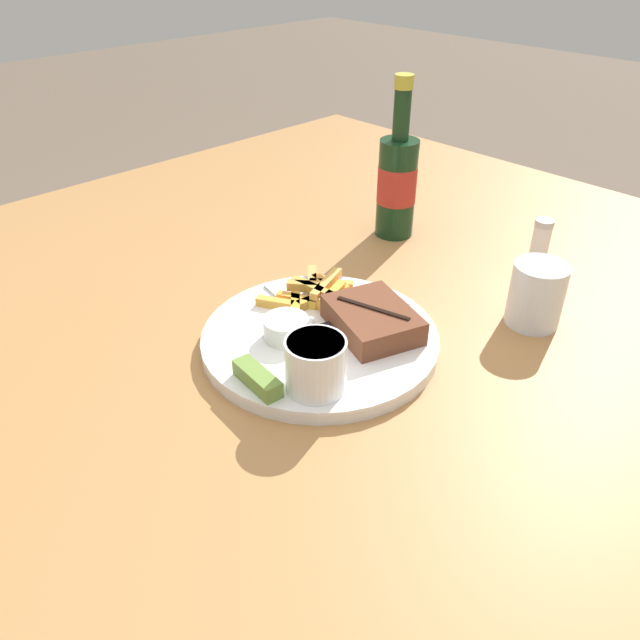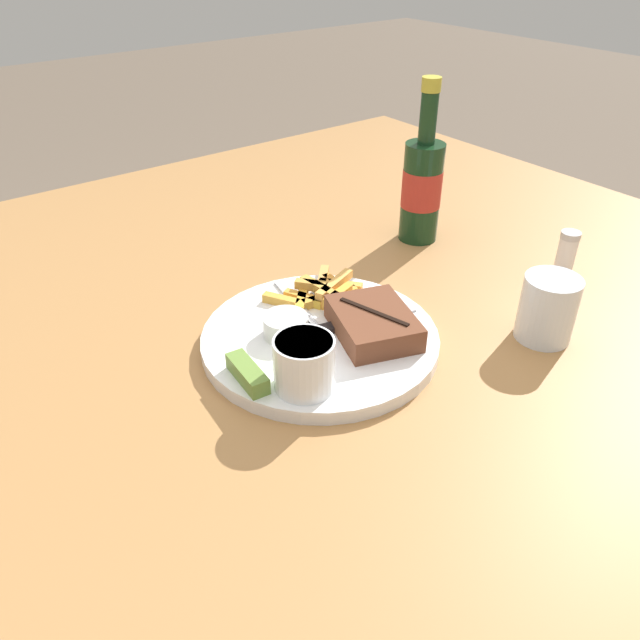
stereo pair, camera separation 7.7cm
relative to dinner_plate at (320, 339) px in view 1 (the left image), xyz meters
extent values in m
cube|color=#A87542|center=(0.00, 0.00, -0.03)|extent=(1.48, 1.56, 0.04)
cylinder|color=#A87542|center=(-0.68, 0.72, -0.39)|extent=(0.06, 0.06, 0.68)
cylinder|color=white|center=(0.00, 0.00, 0.00)|extent=(0.30, 0.30, 0.01)
cylinder|color=white|center=(0.00, 0.00, 0.01)|extent=(0.30, 0.30, 0.00)
cube|color=brown|center=(0.04, 0.05, 0.02)|extent=(0.14, 0.12, 0.03)
cube|color=black|center=(0.04, 0.05, 0.04)|extent=(0.10, 0.03, 0.00)
cube|color=gold|center=(-0.07, 0.09, 0.02)|extent=(0.06, 0.05, 0.01)
cube|color=#E6A14B|center=(-0.06, 0.07, 0.03)|extent=(0.04, 0.08, 0.01)
cube|color=#D59449|center=(-0.10, 0.08, 0.02)|extent=(0.05, 0.05, 0.01)
cube|color=gold|center=(-0.08, 0.05, 0.03)|extent=(0.04, 0.04, 0.01)
cube|color=gold|center=(-0.03, 0.05, 0.02)|extent=(0.06, 0.03, 0.01)
cube|color=gold|center=(-0.05, 0.06, 0.02)|extent=(0.02, 0.08, 0.01)
cube|color=gold|center=(-0.07, 0.03, 0.02)|extent=(0.05, 0.05, 0.01)
cube|color=gold|center=(-0.02, 0.05, 0.02)|extent=(0.04, 0.05, 0.01)
cube|color=gold|center=(-0.06, 0.05, 0.02)|extent=(0.03, 0.05, 0.01)
cube|color=orange|center=(-0.07, 0.08, 0.02)|extent=(0.07, 0.02, 0.01)
cube|color=gold|center=(-0.06, 0.03, 0.02)|extent=(0.08, 0.05, 0.01)
cube|color=gold|center=(-0.04, 0.06, 0.03)|extent=(0.03, 0.05, 0.01)
cube|color=gold|center=(-0.06, 0.05, 0.03)|extent=(0.07, 0.02, 0.01)
cube|color=gold|center=(-0.09, 0.00, 0.02)|extent=(0.05, 0.04, 0.01)
cylinder|color=white|center=(0.07, -0.08, 0.04)|extent=(0.07, 0.07, 0.06)
cylinder|color=beige|center=(0.07, -0.08, 0.06)|extent=(0.06, 0.06, 0.01)
cylinder|color=silver|center=(-0.02, -0.04, 0.02)|extent=(0.06, 0.06, 0.03)
cylinder|color=black|center=(-0.02, -0.04, 0.03)|extent=(0.05, 0.05, 0.01)
cube|color=olive|center=(0.03, -0.12, 0.02)|extent=(0.07, 0.03, 0.02)
cube|color=#B7B7BC|center=(-0.09, 0.02, 0.01)|extent=(0.10, 0.03, 0.00)
cube|color=#B7B7BC|center=(-0.02, 0.00, 0.01)|extent=(0.03, 0.01, 0.00)
cube|color=#B7B7BC|center=(-0.02, 0.00, 0.01)|extent=(0.03, 0.01, 0.00)
cube|color=#B7B7BC|center=(-0.02, 0.01, 0.01)|extent=(0.03, 0.01, 0.00)
cube|color=#B7B7BC|center=(0.02, 0.08, 0.01)|extent=(0.04, 0.11, 0.00)
cube|color=black|center=(0.00, 0.00, 0.01)|extent=(0.03, 0.06, 0.01)
cylinder|color=#143319|center=(-0.15, 0.32, 0.07)|extent=(0.06, 0.06, 0.16)
cylinder|color=#B22D23|center=(-0.15, 0.32, 0.08)|extent=(0.06, 0.06, 0.06)
cylinder|color=#143319|center=(-0.15, 0.32, 0.19)|extent=(0.03, 0.03, 0.08)
cylinder|color=gold|center=(-0.15, 0.32, 0.24)|extent=(0.03, 0.03, 0.02)
cylinder|color=silver|center=(0.16, 0.24, 0.03)|extent=(0.07, 0.07, 0.09)
cylinder|color=white|center=(0.07, 0.41, 0.02)|extent=(0.03, 0.03, 0.05)
cylinder|color=#B7B7BC|center=(0.07, 0.41, 0.05)|extent=(0.03, 0.03, 0.01)
camera|label=1|loc=(0.46, -0.45, 0.45)|focal=35.00mm
camera|label=2|loc=(0.51, -0.39, 0.45)|focal=35.00mm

